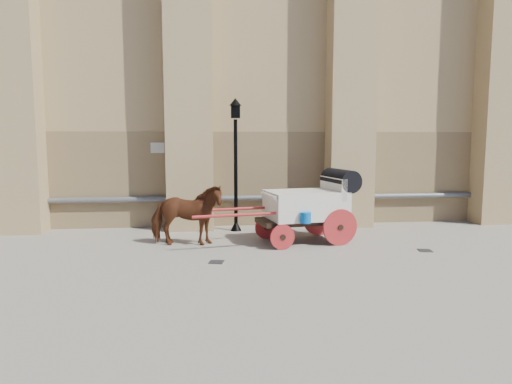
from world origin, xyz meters
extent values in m
plane|color=gray|center=(0.00, 0.00, 0.00)|extent=(90.00, 90.00, 0.00)
cube|color=olive|center=(2.00, 4.15, 1.50)|extent=(44.00, 0.35, 3.00)
cylinder|color=#59595B|center=(2.00, 3.88, 0.90)|extent=(42.00, 0.18, 0.18)
cube|color=beige|center=(-2.00, 3.97, 2.50)|extent=(0.42, 0.04, 0.32)
imported|color=brown|center=(-1.04, 1.37, 0.80)|extent=(1.97, 1.02, 1.61)
cube|color=black|center=(2.04, 1.45, 0.59)|extent=(2.50, 1.48, 0.13)
cube|color=silver|center=(2.14, 1.47, 1.01)|extent=(2.24, 1.68, 0.75)
cube|color=silver|center=(2.93, 1.62, 1.44)|extent=(0.40, 1.34, 0.59)
cube|color=silver|center=(1.25, 1.31, 1.28)|extent=(0.58, 1.22, 0.11)
cylinder|color=black|center=(3.14, 1.66, 1.65)|extent=(0.83, 1.42, 0.60)
cylinder|color=#AE2424|center=(2.95, 0.95, 0.48)|extent=(0.96, 0.24, 0.96)
cylinder|color=#AE2424|center=(2.71, 2.25, 0.48)|extent=(0.96, 0.24, 0.96)
cylinder|color=#AE2424|center=(1.37, 0.66, 0.32)|extent=(0.64, 0.18, 0.64)
cylinder|color=#AE2424|center=(1.13, 1.96, 0.32)|extent=(0.64, 0.18, 0.64)
cylinder|color=#AE2424|center=(0.40, 0.66, 0.91)|extent=(2.53, 0.54, 0.07)
cylinder|color=#AE2424|center=(0.22, 1.61, 0.91)|extent=(2.53, 0.54, 0.07)
cylinder|color=#055AB8|center=(1.97, 0.68, 0.80)|extent=(0.28, 0.28, 0.28)
cylinder|color=black|center=(0.37, 3.18, 1.67)|extent=(0.11, 0.11, 3.35)
cone|color=black|center=(0.37, 3.18, 0.17)|extent=(0.33, 0.33, 0.33)
cube|color=black|center=(0.37, 3.18, 3.58)|extent=(0.26, 0.26, 0.39)
cone|color=black|center=(0.37, 3.18, 3.86)|extent=(0.37, 0.37, 0.22)
cube|color=black|center=(-0.31, -0.36, 0.01)|extent=(0.38, 0.38, 0.01)
cube|color=black|center=(4.89, 0.14, 0.01)|extent=(0.37, 0.37, 0.01)
camera|label=1|loc=(-0.51, -10.45, 2.78)|focal=32.00mm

